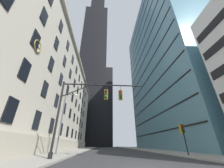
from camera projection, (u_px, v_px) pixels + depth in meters
station_building at (50, 97)px, 33.75m from camera, size 13.04×60.57×25.82m
dark_skyscraper at (94, 56)px, 106.13m from camera, size 29.01×29.01×233.24m
glass_office_midrise at (170, 66)px, 43.99m from camera, size 18.64×39.68×52.28m
traffic_signal_mast at (94, 101)px, 12.87m from camera, size 8.74×0.63×7.22m
traffic_light_near_right at (182, 130)px, 15.10m from camera, size 0.40×0.63×3.32m
street_lamppost at (64, 116)px, 17.48m from camera, size 1.90×0.32×8.07m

